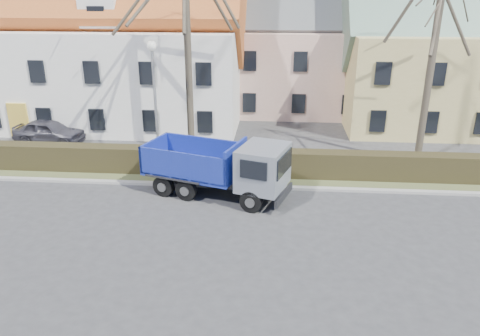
# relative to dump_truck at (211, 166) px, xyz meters

# --- Properties ---
(ground) EXTENTS (120.00, 120.00, 0.00)m
(ground) POSITION_rel_dump_truck_xyz_m (0.25, -3.78, -1.33)
(ground) COLOR #363638
(curb_far) EXTENTS (80.00, 0.30, 0.12)m
(curb_far) POSITION_rel_dump_truck_xyz_m (0.25, 0.82, -1.27)
(curb_far) COLOR #989591
(curb_far) RESTS_ON ground
(grass_strip) EXTENTS (80.00, 3.00, 0.10)m
(grass_strip) POSITION_rel_dump_truck_xyz_m (0.25, 2.42, -1.28)
(grass_strip) COLOR #4B542F
(grass_strip) RESTS_ON ground
(hedge) EXTENTS (60.00, 0.90, 1.30)m
(hedge) POSITION_rel_dump_truck_xyz_m (0.25, 2.22, -0.68)
(hedge) COLOR black
(hedge) RESTS_ON ground
(building_white) EXTENTS (26.80, 10.80, 9.50)m
(building_white) POSITION_rel_dump_truck_xyz_m (-12.75, 12.22, 3.42)
(building_white) COLOR white
(building_white) RESTS_ON ground
(building_pink) EXTENTS (10.80, 8.80, 8.00)m
(building_pink) POSITION_rel_dump_truck_xyz_m (4.25, 16.22, 2.67)
(building_pink) COLOR #D4A696
(building_pink) RESTS_ON ground
(tree_1) EXTENTS (9.20, 9.20, 12.65)m
(tree_1) POSITION_rel_dump_truck_xyz_m (-1.75, 4.72, 5.00)
(tree_1) COLOR #423A2E
(tree_1) RESTS_ON ground
(tree_2) EXTENTS (8.00, 8.00, 11.00)m
(tree_2) POSITION_rel_dump_truck_xyz_m (10.25, 4.72, 4.17)
(tree_2) COLOR #423A2E
(tree_2) RESTS_ON ground
(dump_truck) EXTENTS (7.06, 4.36, 2.65)m
(dump_truck) POSITION_rel_dump_truck_xyz_m (0.00, 0.00, 0.00)
(dump_truck) COLOR navy
(dump_truck) RESTS_ON ground
(streetlight) EXTENTS (0.50, 0.50, 6.40)m
(streetlight) POSITION_rel_dump_truck_xyz_m (-3.18, 3.22, 1.87)
(streetlight) COLOR #9D9D9E
(streetlight) RESTS_ON ground
(cart_frame) EXTENTS (0.72, 0.55, 0.58)m
(cart_frame) POSITION_rel_dump_truck_xyz_m (-2.50, 0.06, -1.03)
(cart_frame) COLOR silver
(cart_frame) RESTS_ON ground
(parked_car_a) EXTENTS (4.28, 2.03, 1.41)m
(parked_car_a) POSITION_rel_dump_truck_xyz_m (-10.59, 6.48, -0.62)
(parked_car_a) COLOR #3C3B45
(parked_car_a) RESTS_ON ground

